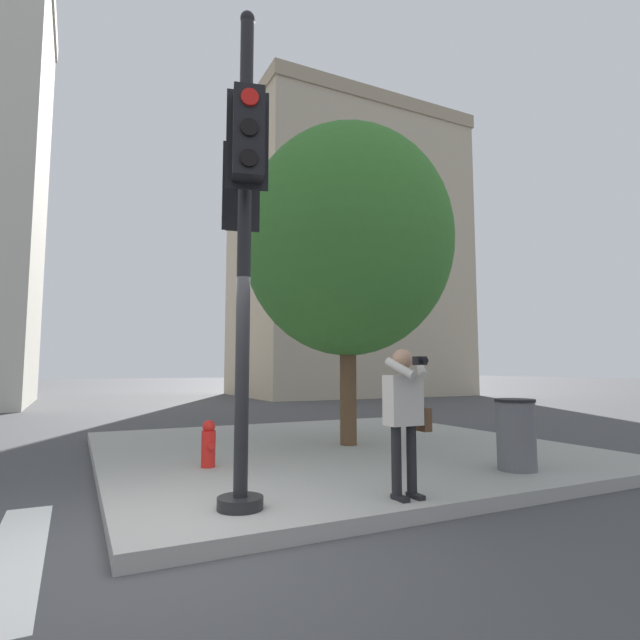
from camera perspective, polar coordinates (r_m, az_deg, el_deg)
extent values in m
plane|color=#424244|center=(4.99, -16.76, -23.49)|extent=(160.00, 160.00, 0.00)
cube|color=#9E9B96|center=(9.36, 1.76, -14.62)|extent=(8.00, 8.00, 0.16)
cube|color=silver|center=(5.29, -31.44, -21.82)|extent=(0.45, 3.09, 0.01)
cylinder|color=black|center=(5.34, -9.11, -19.95)|extent=(0.46, 0.46, 0.12)
cylinder|color=black|center=(5.32, -8.68, 8.11)|extent=(0.14, 0.14, 5.05)
sphere|color=black|center=(6.43, -8.29, 30.93)|extent=(0.16, 0.16, 0.16)
cylinder|color=black|center=(5.76, -8.83, 15.28)|extent=(0.10, 0.29, 0.05)
cube|color=black|center=(6.01, -9.14, 14.39)|extent=(0.34, 0.29, 0.90)
cube|color=black|center=(5.89, -8.99, 14.83)|extent=(0.42, 0.10, 1.02)
cylinder|color=red|center=(6.24, -9.24, 16.57)|extent=(0.17, 0.06, 0.17)
cylinder|color=black|center=(6.14, -9.28, 13.97)|extent=(0.17, 0.06, 0.17)
cylinder|color=black|center=(6.04, -9.33, 11.29)|extent=(0.17, 0.06, 0.17)
cylinder|color=black|center=(5.45, -8.37, 19.10)|extent=(0.12, 0.29, 0.05)
cube|color=black|center=(5.21, -8.18, 20.31)|extent=(0.35, 0.31, 0.90)
cube|color=black|center=(5.33, -8.28, 19.70)|extent=(0.41, 0.13, 1.02)
cylinder|color=red|center=(5.23, -8.02, 23.91)|extent=(0.17, 0.07, 0.17)
cylinder|color=black|center=(5.09, -8.07, 20.97)|extent=(0.17, 0.07, 0.17)
cylinder|color=black|center=(4.97, -8.12, 17.87)|extent=(0.17, 0.07, 0.17)
cube|color=black|center=(5.67, 9.15, -19.45)|extent=(0.09, 0.24, 0.05)
cube|color=black|center=(5.79, 10.86, -19.14)|extent=(0.09, 0.24, 0.05)
cylinder|color=black|center=(5.65, 8.73, -15.77)|extent=(0.11, 0.11, 0.77)
cylinder|color=black|center=(5.76, 10.42, -15.54)|extent=(0.11, 0.11, 0.77)
cube|color=beige|center=(5.62, 9.47, -9.02)|extent=(0.40, 0.22, 0.55)
sphere|color=tan|center=(5.61, 9.40, -4.45)|extent=(0.23, 0.23, 0.23)
cube|color=black|center=(5.36, 11.33, -4.59)|extent=(0.12, 0.10, 0.09)
cylinder|color=black|center=(5.31, 11.80, -4.57)|extent=(0.06, 0.08, 0.06)
cylinder|color=beige|center=(5.42, 9.11, -5.44)|extent=(0.23, 0.35, 0.23)
cylinder|color=beige|center=(5.58, 11.39, -5.41)|extent=(0.23, 0.35, 0.23)
cube|color=brown|center=(5.82, 11.68, -11.07)|extent=(0.10, 0.20, 0.26)
cylinder|color=brown|center=(9.33, 3.23, -6.65)|extent=(0.31, 0.31, 2.43)
ellipsoid|color=#38752D|center=(9.64, 3.14, 9.05)|extent=(3.98, 3.98, 4.38)
cylinder|color=red|center=(7.49, -12.64, -14.17)|extent=(0.20, 0.20, 0.51)
sphere|color=red|center=(7.45, -12.59, -11.79)|extent=(0.18, 0.18, 0.18)
cylinder|color=red|center=(7.36, -12.39, -13.89)|extent=(0.09, 0.06, 0.09)
cylinder|color=#5B5B60|center=(7.58, 21.50, -12.22)|extent=(0.52, 0.52, 0.93)
cylinder|color=black|center=(7.54, 21.37, -8.56)|extent=(0.55, 0.55, 0.04)
cube|color=tan|center=(30.85, 3.07, 6.64)|extent=(12.75, 8.55, 16.14)
cube|color=gray|center=(33.67, 2.99, 20.87)|extent=(12.95, 8.75, 0.80)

